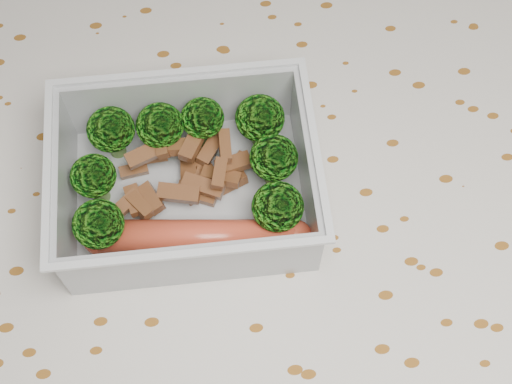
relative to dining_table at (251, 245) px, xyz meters
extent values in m
cube|color=brown|center=(0.00, 0.00, 0.06)|extent=(1.40, 0.90, 0.04)
cube|color=silver|center=(0.00, 0.00, 0.09)|extent=(1.46, 0.96, 0.01)
cube|color=silver|center=(-0.04, 0.00, 0.09)|extent=(0.17, 0.13, 0.00)
cube|color=silver|center=(-0.04, 0.06, 0.12)|extent=(0.16, 0.01, 0.05)
cube|color=silver|center=(-0.04, -0.06, 0.12)|extent=(0.16, 0.01, 0.05)
cube|color=silver|center=(0.04, 0.00, 0.12)|extent=(0.01, 0.12, 0.05)
cube|color=silver|center=(-0.12, 0.01, 0.12)|extent=(0.01, 0.12, 0.05)
cube|color=silver|center=(-0.04, 0.07, 0.15)|extent=(0.17, 0.01, 0.00)
cube|color=silver|center=(-0.04, -0.06, 0.15)|extent=(0.17, 0.01, 0.00)
cube|color=silver|center=(0.04, 0.00, 0.15)|extent=(0.01, 0.12, 0.00)
cube|color=silver|center=(-0.13, 0.01, 0.15)|extent=(0.01, 0.12, 0.00)
cylinder|color=#608C3F|center=(-0.09, 0.05, 0.10)|extent=(0.01, 0.01, 0.02)
ellipsoid|color=#398616|center=(-0.09, 0.05, 0.12)|extent=(0.03, 0.03, 0.03)
cylinder|color=#608C3F|center=(-0.06, 0.04, 0.10)|extent=(0.01, 0.01, 0.02)
ellipsoid|color=#398616|center=(-0.06, 0.04, 0.12)|extent=(0.03, 0.03, 0.03)
cylinder|color=#608C3F|center=(-0.03, 0.05, 0.10)|extent=(0.01, 0.01, 0.02)
ellipsoid|color=#398616|center=(-0.03, 0.05, 0.12)|extent=(0.03, 0.03, 0.03)
cylinder|color=#608C3F|center=(0.01, 0.04, 0.10)|extent=(0.01, 0.01, 0.02)
ellipsoid|color=#398616|center=(0.01, 0.04, 0.12)|extent=(0.03, 0.03, 0.03)
cylinder|color=#608C3F|center=(-0.10, 0.01, 0.10)|extent=(0.01, 0.01, 0.02)
ellipsoid|color=#398616|center=(-0.10, 0.01, 0.12)|extent=(0.03, 0.03, 0.03)
cylinder|color=#608C3F|center=(0.02, 0.01, 0.10)|extent=(0.01, 0.01, 0.02)
ellipsoid|color=#398616|center=(0.02, 0.01, 0.12)|extent=(0.03, 0.03, 0.03)
cylinder|color=#608C3F|center=(-0.10, -0.02, 0.10)|extent=(0.01, 0.01, 0.02)
ellipsoid|color=#398616|center=(-0.10, -0.02, 0.12)|extent=(0.03, 0.03, 0.03)
cylinder|color=#608C3F|center=(0.01, -0.03, 0.10)|extent=(0.01, 0.01, 0.02)
ellipsoid|color=#398616|center=(0.01, -0.03, 0.12)|extent=(0.03, 0.03, 0.03)
cube|color=brown|center=(-0.01, 0.01, 0.10)|extent=(0.03, 0.02, 0.01)
cube|color=brown|center=(-0.06, 0.03, 0.11)|extent=(0.02, 0.01, 0.01)
cube|color=brown|center=(-0.01, 0.03, 0.12)|extent=(0.01, 0.02, 0.01)
cube|color=brown|center=(-0.08, 0.00, 0.11)|extent=(0.01, 0.02, 0.01)
cube|color=brown|center=(-0.03, 0.01, 0.10)|extent=(0.02, 0.02, 0.01)
cube|color=brown|center=(-0.03, 0.03, 0.10)|extent=(0.02, 0.03, 0.01)
cube|color=brown|center=(-0.04, 0.00, 0.10)|extent=(0.03, 0.02, 0.01)
cube|color=brown|center=(-0.05, 0.00, 0.11)|extent=(0.03, 0.02, 0.01)
cube|color=brown|center=(-0.07, 0.03, 0.12)|extent=(0.03, 0.02, 0.01)
cube|color=brown|center=(-0.07, -0.01, 0.11)|extent=(0.02, 0.02, 0.01)
cube|color=brown|center=(-0.01, 0.02, 0.10)|extent=(0.03, 0.03, 0.01)
cube|color=brown|center=(-0.07, 0.00, 0.11)|extent=(0.02, 0.02, 0.01)
cube|color=brown|center=(-0.03, 0.01, 0.10)|extent=(0.03, 0.02, 0.01)
cube|color=brown|center=(-0.03, 0.00, 0.11)|extent=(0.03, 0.02, 0.01)
cube|color=brown|center=(-0.02, 0.01, 0.12)|extent=(0.01, 0.02, 0.01)
cube|color=brown|center=(-0.02, 0.01, 0.11)|extent=(0.03, 0.02, 0.01)
cube|color=brown|center=(-0.06, 0.04, 0.12)|extent=(0.01, 0.03, 0.01)
cube|color=brown|center=(-0.01, 0.02, 0.11)|extent=(0.03, 0.02, 0.01)
cube|color=brown|center=(-0.06, 0.04, 0.12)|extent=(0.02, 0.02, 0.01)
cube|color=brown|center=(-0.08, 0.00, 0.11)|extent=(0.02, 0.02, 0.01)
cube|color=brown|center=(-0.04, 0.02, 0.10)|extent=(0.01, 0.03, 0.01)
cube|color=brown|center=(-0.04, 0.03, 0.12)|extent=(0.02, 0.02, 0.01)
cube|color=brown|center=(-0.02, 0.03, 0.11)|extent=(0.02, 0.03, 0.01)
cube|color=brown|center=(-0.08, 0.03, 0.10)|extent=(0.02, 0.01, 0.01)
cube|color=brown|center=(-0.05, 0.03, 0.12)|extent=(0.02, 0.01, 0.01)
cylinder|color=#C9452B|center=(-0.04, -0.03, 0.11)|extent=(0.13, 0.04, 0.02)
sphere|color=#C9452B|center=(0.02, -0.04, 0.11)|extent=(0.02, 0.02, 0.02)
sphere|color=#C9452B|center=(-0.10, -0.02, 0.11)|extent=(0.02, 0.02, 0.02)
camera|label=1|loc=(-0.02, -0.21, 0.54)|focal=50.00mm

